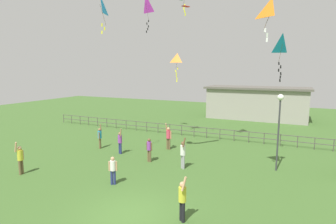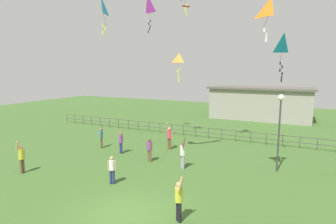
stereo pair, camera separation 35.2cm
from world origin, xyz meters
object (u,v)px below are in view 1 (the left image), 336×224
Objects in this scene: kite_7 at (272,10)px; lamppost at (279,116)px; person_3 at (20,158)px; kite_2 at (282,46)px; person_6 at (183,153)px; person_7 at (168,136)px; person_1 at (120,141)px; person_2 at (113,169)px; kite_6 at (146,4)px; kite_4 at (177,60)px; kite_0 at (100,6)px; person_5 at (100,137)px; person_4 at (182,198)px; person_0 at (149,148)px.

lamppost is at bearing 79.86° from kite_7.
person_3 is 17.27m from kite_2.
person_6 is 4.20m from person_7.
person_1 is 5.40m from person_2.
kite_6 is (-11.06, 3.83, 8.08)m from lamppost.
kite_4 is (-1.25, 11.52, 5.99)m from person_2.
kite_6 is (-0.74, 6.92, 1.55)m from kite_0.
person_1 is at bearing 170.46° from person_6.
kite_2 is 5.07m from kite_7.
person_2 is 0.75× the size of person_7.
lamppost is at bearing -32.40° from kite_4.
person_1 reaches higher than person_5.
kite_2 is at bearing 5.98° from person_7.
person_3 is at bearing -128.99° from kite_0.
kite_4 is (-5.90, 13.28, 5.88)m from person_4.
person_7 reaches higher than person_1.
kite_6 is (-8.01, 11.44, 10.44)m from person_4.
person_6 reaches higher than person_2.
person_5 is 0.60× the size of kite_6.
person_4 is at bearing -31.88° from kite_0.
kite_2 is 11.69m from kite_6.
person_4 reaches higher than person_2.
person_0 is 0.63× the size of kite_4.
kite_2 is (10.13, 5.15, -2.37)m from kite_0.
kite_2 is at bearing 95.07° from lamppost.
person_7 is at bearing -174.02° from kite_2.
kite_7 is (-0.32, -4.90, 1.28)m from kite_2.
person_2 is 0.50× the size of kite_2.
person_2 is (2.78, -4.63, -0.07)m from person_1.
person_1 is at bearing -137.48° from person_7.
person_4 is 0.97× the size of kite_7.
kite_7 is (2.54, 4.77, 7.80)m from person_4.
kite_0 reaches higher than person_1.
lamppost is 2.48× the size of person_5.
person_0 is at bearing -166.57° from lamppost.
kite_7 is (12.91, 4.08, 7.79)m from person_3.
person_4 reaches higher than person_1.
person_7 is 10.01m from kite_2.
kite_7 is at bearing 1.44° from kite_0.
lamppost is 12.92m from person_5.
person_0 is 0.78× the size of person_7.
person_7 is at bearing 90.93° from person_0.
lamppost is 1.95× the size of kite_0.
person_3 is at bearing 176.16° from person_4.
person_1 is at bearing 94.61° from kite_0.
kite_0 is 7.13m from kite_6.
kite_7 is (9.81, 0.25, -1.09)m from kite_0.
kite_0 reaches higher than kite_4.
person_7 reaches higher than person_6.
person_5 is 5.30m from person_7.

